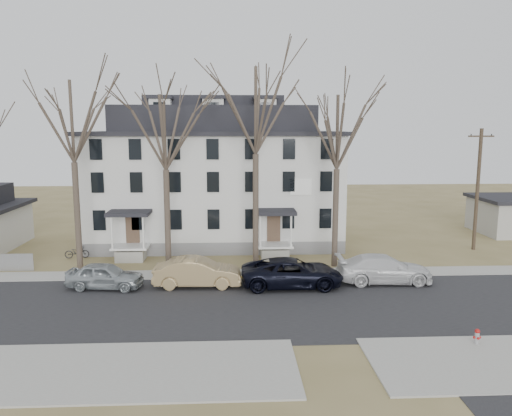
{
  "coord_description": "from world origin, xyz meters",
  "views": [
    {
      "loc": [
        -0.55,
        -23.69,
        9.53
      ],
      "look_at": [
        0.98,
        9.0,
        4.26
      ],
      "focal_mm": 35.0,
      "sensor_mm": 36.0,
      "label": 1
    }
  ],
  "objects_px": {
    "fire_hydrant": "(477,337)",
    "bicycle_left": "(77,253)",
    "car_silver": "(105,276)",
    "tree_far_left": "(72,115)",
    "utility_pole_far": "(478,188)",
    "boarding_house": "(215,178)",
    "tree_mid_left": "(165,127)",
    "tree_mid_right": "(338,127)",
    "car_navy": "(292,273)",
    "car_tan": "(198,273)",
    "tree_center": "(256,104)",
    "car_white": "(384,269)"
  },
  "relations": [
    {
      "from": "tree_far_left",
      "to": "tree_mid_left",
      "type": "bearing_deg",
      "value": 0.0
    },
    {
      "from": "utility_pole_far",
      "to": "car_tan",
      "type": "xyz_separation_m",
      "value": [
        -21.22,
        -8.44,
        -4.03
      ]
    },
    {
      "from": "boarding_house",
      "to": "tree_mid_right",
      "type": "xyz_separation_m",
      "value": [
        8.5,
        -8.15,
        4.22
      ]
    },
    {
      "from": "car_navy",
      "to": "boarding_house",
      "type": "bearing_deg",
      "value": 21.28
    },
    {
      "from": "car_silver",
      "to": "bicycle_left",
      "type": "relative_size",
      "value": 2.61
    },
    {
      "from": "boarding_house",
      "to": "utility_pole_far",
      "type": "height_order",
      "value": "boarding_house"
    },
    {
      "from": "tree_far_left",
      "to": "utility_pole_far",
      "type": "bearing_deg",
      "value": 8.1
    },
    {
      "from": "utility_pole_far",
      "to": "car_white",
      "type": "xyz_separation_m",
      "value": [
        -9.71,
        -8.17,
        -4.05
      ]
    },
    {
      "from": "tree_far_left",
      "to": "car_silver",
      "type": "xyz_separation_m",
      "value": [
        2.78,
        -4.37,
        -9.57
      ]
    },
    {
      "from": "tree_mid_left",
      "to": "car_navy",
      "type": "distance_m",
      "value": 12.69
    },
    {
      "from": "tree_mid_right",
      "to": "car_navy",
      "type": "bearing_deg",
      "value": -127.68
    },
    {
      "from": "tree_far_left",
      "to": "car_silver",
      "type": "distance_m",
      "value": 10.88
    },
    {
      "from": "car_silver",
      "to": "car_navy",
      "type": "distance_m",
      "value": 11.22
    },
    {
      "from": "tree_far_left",
      "to": "car_white",
      "type": "height_order",
      "value": "tree_far_left"
    },
    {
      "from": "tree_mid_left",
      "to": "utility_pole_far",
      "type": "xyz_separation_m",
      "value": [
        23.5,
        4.2,
        -4.7
      ]
    },
    {
      "from": "tree_far_left",
      "to": "tree_center",
      "type": "height_order",
      "value": "tree_center"
    },
    {
      "from": "tree_mid_left",
      "to": "fire_hydrant",
      "type": "height_order",
      "value": "tree_mid_left"
    },
    {
      "from": "tree_mid_left",
      "to": "tree_center",
      "type": "height_order",
      "value": "tree_center"
    },
    {
      "from": "car_white",
      "to": "car_navy",
      "type": "bearing_deg",
      "value": 96.68
    },
    {
      "from": "fire_hydrant",
      "to": "bicycle_left",
      "type": "bearing_deg",
      "value": 144.41
    },
    {
      "from": "tree_center",
      "to": "car_tan",
      "type": "distance_m",
      "value": 11.67
    },
    {
      "from": "car_navy",
      "to": "tree_mid_right",
      "type": "bearing_deg",
      "value": -37.9
    },
    {
      "from": "car_silver",
      "to": "fire_hydrant",
      "type": "bearing_deg",
      "value": -108.72
    },
    {
      "from": "car_white",
      "to": "tree_far_left",
      "type": "bearing_deg",
      "value": 79.77
    },
    {
      "from": "tree_center",
      "to": "tree_mid_right",
      "type": "xyz_separation_m",
      "value": [
        5.5,
        0.0,
        -1.48
      ]
    },
    {
      "from": "tree_mid_left",
      "to": "tree_center",
      "type": "bearing_deg",
      "value": 0.0
    },
    {
      "from": "tree_center",
      "to": "bicycle_left",
      "type": "distance_m",
      "value": 17.07
    },
    {
      "from": "boarding_house",
      "to": "tree_mid_left",
      "type": "height_order",
      "value": "tree_mid_left"
    },
    {
      "from": "tree_mid_right",
      "to": "car_tan",
      "type": "relative_size",
      "value": 2.41
    },
    {
      "from": "car_silver",
      "to": "tree_mid_left",
      "type": "bearing_deg",
      "value": -29.67
    },
    {
      "from": "tree_mid_left",
      "to": "car_silver",
      "type": "height_order",
      "value": "tree_mid_left"
    },
    {
      "from": "utility_pole_far",
      "to": "fire_hydrant",
      "type": "bearing_deg",
      "value": -115.61
    },
    {
      "from": "fire_hydrant",
      "to": "tree_mid_right",
      "type": "bearing_deg",
      "value": 105.73
    },
    {
      "from": "tree_far_left",
      "to": "tree_mid_left",
      "type": "xyz_separation_m",
      "value": [
        6.0,
        0.0,
        -0.74
      ]
    },
    {
      "from": "utility_pole_far",
      "to": "boarding_house",
      "type": "bearing_deg",
      "value": 169.08
    },
    {
      "from": "tree_center",
      "to": "utility_pole_far",
      "type": "height_order",
      "value": "tree_center"
    },
    {
      "from": "tree_mid_left",
      "to": "tree_center",
      "type": "xyz_separation_m",
      "value": [
        6.0,
        0.0,
        1.48
      ]
    },
    {
      "from": "tree_center",
      "to": "tree_far_left",
      "type": "bearing_deg",
      "value": 180.0
    },
    {
      "from": "utility_pole_far",
      "to": "car_navy",
      "type": "distance_m",
      "value": 18.25
    },
    {
      "from": "boarding_house",
      "to": "tree_mid_left",
      "type": "distance_m",
      "value": 9.66
    },
    {
      "from": "tree_mid_left",
      "to": "utility_pole_far",
      "type": "bearing_deg",
      "value": 10.13
    },
    {
      "from": "tree_center",
      "to": "bicycle_left",
      "type": "relative_size",
      "value": 8.48
    },
    {
      "from": "utility_pole_far",
      "to": "car_tan",
      "type": "bearing_deg",
      "value": -158.32
    },
    {
      "from": "tree_mid_left",
      "to": "car_navy",
      "type": "relative_size",
      "value": 2.08
    },
    {
      "from": "tree_mid_right",
      "to": "car_tan",
      "type": "xyz_separation_m",
      "value": [
        -9.22,
        -4.24,
        -8.73
      ]
    },
    {
      "from": "car_white",
      "to": "car_tan",
      "type": "bearing_deg",
      "value": 92.44
    },
    {
      "from": "tree_far_left",
      "to": "tree_mid_right",
      "type": "distance_m",
      "value": 17.52
    },
    {
      "from": "car_silver",
      "to": "fire_hydrant",
      "type": "height_order",
      "value": "car_silver"
    },
    {
      "from": "tree_center",
      "to": "car_navy",
      "type": "distance_m",
      "value": 11.37
    },
    {
      "from": "utility_pole_far",
      "to": "bicycle_left",
      "type": "xyz_separation_m",
      "value": [
        -30.56,
        -1.4,
        -4.45
      ]
    }
  ]
}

